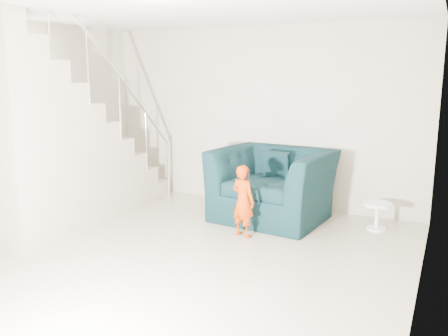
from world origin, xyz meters
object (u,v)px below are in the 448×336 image
(toddler, at_px, (243,201))
(armchair, at_px, (273,185))
(staircase, at_px, (55,155))
(side_table, at_px, (377,212))

(toddler, bearing_deg, armchair, -77.30)
(toddler, relative_size, staircase, 0.25)
(staircase, bearing_deg, toddler, 15.19)
(armchair, xyz_separation_m, side_table, (1.40, 0.12, -0.24))
(staircase, bearing_deg, side_table, 22.89)
(toddler, bearing_deg, staircase, 32.66)
(armchair, bearing_deg, staircase, -142.13)
(toddler, distance_m, staircase, 2.54)
(armchair, bearing_deg, side_table, 11.44)
(armchair, height_order, toddler, armchair)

